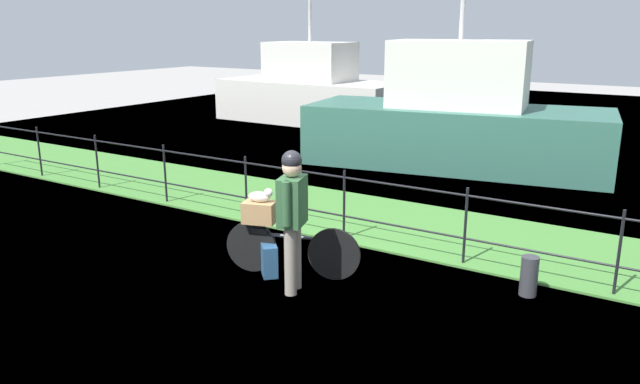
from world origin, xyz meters
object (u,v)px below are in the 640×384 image
object	(u,v)px
backpack_on_paving	(269,260)
moored_boat_far	(310,93)
cyclist_person	(292,209)
wooden_crate	(260,212)
terrier_dog	(261,196)
mooring_bollard	(529,276)
moored_boat_near	(456,121)
bicycle_main	(291,249)

from	to	relation	value
backpack_on_paving	moored_boat_far	xyz separation A→B (m)	(-6.55, 10.93, 0.74)
cyclist_person	moored_boat_far	bearing A→B (deg)	122.36
wooden_crate	terrier_dog	world-z (taller)	terrier_dog
terrier_dog	mooring_bollard	size ratio (longest dim) A/B	0.69
moored_boat_near	moored_boat_far	size ratio (longest dim) A/B	1.11
bicycle_main	mooring_bollard	bearing A→B (deg)	20.14
terrier_dog	cyclist_person	size ratio (longest dim) A/B	0.19
terrier_dog	mooring_bollard	xyz separation A→B (m)	(3.01, 1.09, -0.76)
backpack_on_paving	mooring_bollard	size ratio (longest dim) A/B	0.85
wooden_crate	moored_boat_near	bearing A→B (deg)	90.96
bicycle_main	backpack_on_paving	size ratio (longest dim) A/B	4.14
terrier_dog	cyclist_person	distance (m)	0.70
backpack_on_paving	moored_boat_far	bearing A→B (deg)	-14.04
moored_boat_near	moored_boat_far	xyz separation A→B (m)	(-6.27, 3.74, -0.06)
cyclist_person	mooring_bollard	xyz separation A→B (m)	(2.36, 1.35, -0.77)
cyclist_person	backpack_on_paving	xyz separation A→B (m)	(-0.51, 0.22, -0.80)
mooring_bollard	moored_boat_near	bearing A→B (deg)	117.50
terrier_dog	moored_boat_near	xyz separation A→B (m)	(-0.14, 7.15, -0.00)
mooring_bollard	moored_boat_near	size ratio (longest dim) A/B	0.07
cyclist_person	moored_boat_near	xyz separation A→B (m)	(-0.79, 7.41, -0.01)
mooring_bollard	cyclist_person	bearing A→B (deg)	-150.20
bicycle_main	cyclist_person	bearing A→B (deg)	-51.63
bicycle_main	backpack_on_paving	distance (m)	0.30
backpack_on_paving	mooring_bollard	bearing A→B (deg)	-113.53
bicycle_main	terrier_dog	size ratio (longest dim) A/B	5.11
wooden_crate	mooring_bollard	world-z (taller)	wooden_crate
bicycle_main	wooden_crate	size ratio (longest dim) A/B	4.17
backpack_on_paving	moored_boat_near	size ratio (longest dim) A/B	0.06
wooden_crate	cyclist_person	bearing A→B (deg)	-20.87
wooden_crate	backpack_on_paving	xyz separation A→B (m)	(0.16, -0.03, -0.59)
terrier_dog	cyclist_person	xyz separation A→B (m)	(0.65, -0.26, 0.00)
terrier_dog	cyclist_person	world-z (taller)	cyclist_person
backpack_on_paving	mooring_bollard	distance (m)	3.09
bicycle_main	cyclist_person	distance (m)	0.81
terrier_dog	backpack_on_paving	distance (m)	0.81
moored_boat_near	moored_boat_far	world-z (taller)	moored_boat_near
cyclist_person	moored_boat_near	size ratio (longest dim) A/B	0.25
moored_boat_far	wooden_crate	bearing A→B (deg)	-59.60
cyclist_person	mooring_bollard	size ratio (longest dim) A/B	3.56
moored_boat_near	wooden_crate	bearing A→B (deg)	-89.04
bicycle_main	backpack_on_paving	bearing A→B (deg)	-144.43
terrier_dog	wooden_crate	bearing A→B (deg)	-162.28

